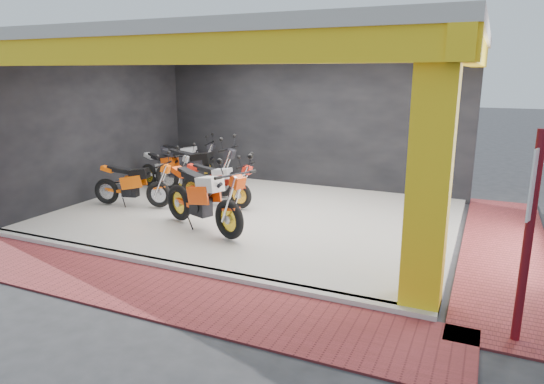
{
  "coord_description": "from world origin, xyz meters",
  "views": [
    {
      "loc": [
        4.37,
        -6.82,
        2.99
      ],
      "look_at": [
        0.89,
        0.89,
        0.9
      ],
      "focal_mm": 32.0,
      "sensor_mm": 36.0,
      "label": 1
    }
  ],
  "objects": [
    {
      "name": "ground",
      "position": [
        0.0,
        0.0,
        0.0
      ],
      "size": [
        80.0,
        80.0,
        0.0
      ],
      "primitive_type": "plane",
      "color": "#2D2D30",
      "rests_on": "ground"
    },
    {
      "name": "paver_right",
      "position": [
        4.8,
        2.0,
        0.01
      ],
      "size": [
        1.4,
        7.0,
        0.03
      ],
      "primitive_type": "cube",
      "color": "maroon",
      "rests_on": "ground"
    },
    {
      "name": "moto_row_a",
      "position": [
        -0.43,
        2.12,
        0.69
      ],
      "size": [
        1.97,
        0.81,
        1.18
      ],
      "primitive_type": null,
      "rotation": [
        0.0,
        0.0,
        -0.05
      ],
      "color": "red",
      "rests_on": "showroom_floor"
    },
    {
      "name": "header_beam_front",
      "position": [
        0.0,
        -1.0,
        3.3
      ],
      "size": [
        8.4,
        0.3,
        0.4
      ],
      "primitive_type": "cube",
      "color": "yellow",
      "rests_on": "corner_column"
    },
    {
      "name": "moto_row_b",
      "position": [
        -2.08,
        1.47,
        0.69
      ],
      "size": [
        2.04,
        1.08,
        1.19
      ],
      "primitive_type": null,
      "rotation": [
        0.0,
        0.0,
        0.2
      ],
      "color": "#FF600A",
      "rests_on": "showroom_floor"
    },
    {
      "name": "moto_row_e",
      "position": [
        -2.8,
        4.5,
        0.7
      ],
      "size": [
        2.08,
        1.18,
        1.2
      ],
      "primitive_type": null,
      "rotation": [
        0.0,
        0.0,
        0.24
      ],
      "color": "black",
      "rests_on": "showroom_floor"
    },
    {
      "name": "moto_row_d",
      "position": [
        -1.29,
        2.84,
        0.81
      ],
      "size": [
        2.35,
        0.91,
        1.43
      ],
      "primitive_type": null,
      "rotation": [
        0.0,
        0.0,
        0.02
      ],
      "color": "black",
      "rests_on": "showroom_floor"
    },
    {
      "name": "showroom_floor",
      "position": [
        0.0,
        2.0,
        0.05
      ],
      "size": [
        8.0,
        6.0,
        0.1
      ],
      "primitive_type": "cube",
      "color": "white",
      "rests_on": "ground"
    },
    {
      "name": "moto_hero",
      "position": [
        0.34,
        0.28,
        0.83
      ],
      "size": [
        2.56,
        1.71,
        1.47
      ],
      "primitive_type": null,
      "rotation": [
        0.0,
        0.0,
        -0.38
      ],
      "color": "#FF470A",
      "rests_on": "showroom_floor"
    },
    {
      "name": "floor_kerb",
      "position": [
        0.0,
        -1.02,
        0.05
      ],
      "size": [
        8.0,
        0.2,
        0.1
      ],
      "primitive_type": "cube",
      "color": "white",
      "rests_on": "ground"
    },
    {
      "name": "header_beam_right",
      "position": [
        4.0,
        2.0,
        3.3
      ],
      "size": [
        0.3,
        6.4,
        0.4
      ],
      "primitive_type": "cube",
      "color": "yellow",
      "rests_on": "corner_column"
    },
    {
      "name": "signpost",
      "position": [
        4.86,
        -1.14,
        1.33
      ],
      "size": [
        0.13,
        0.33,
        2.43
      ],
      "rotation": [
        0.0,
        0.0,
        -0.33
      ],
      "color": "#5E0E15",
      "rests_on": "ground"
    },
    {
      "name": "back_wall",
      "position": [
        0.0,
        5.1,
        1.75
      ],
      "size": [
        8.2,
        0.2,
        3.5
      ],
      "primitive_type": "cube",
      "color": "black",
      "rests_on": "ground"
    },
    {
      "name": "left_wall",
      "position": [
        -4.1,
        2.0,
        1.75
      ],
      "size": [
        0.2,
        6.2,
        3.5
      ],
      "primitive_type": "cube",
      "color": "black",
      "rests_on": "ground"
    },
    {
      "name": "paver_front",
      "position": [
        0.0,
        -1.8,
        0.01
      ],
      "size": [
        9.0,
        1.4,
        0.03
      ],
      "primitive_type": "cube",
      "color": "maroon",
      "rests_on": "ground"
    },
    {
      "name": "corner_column",
      "position": [
        3.75,
        -0.75,
        1.75
      ],
      "size": [
        0.5,
        0.5,
        3.5
      ],
      "primitive_type": "cube",
      "color": "yellow",
      "rests_on": "ground"
    },
    {
      "name": "moto_row_c",
      "position": [
        -2.35,
        2.78,
        0.69
      ],
      "size": [
        2.05,
        1.11,
        1.18
      ],
      "primitive_type": null,
      "rotation": [
        0.0,
        0.0,
        -0.21
      ],
      "color": "#A6A8AD",
      "rests_on": "showroom_floor"
    },
    {
      "name": "showroom_ceiling",
      "position": [
        0.0,
        2.0,
        3.6
      ],
      "size": [
        8.4,
        6.4,
        0.2
      ],
      "primitive_type": "cube",
      "color": "beige",
      "rests_on": "corner_column"
    }
  ]
}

